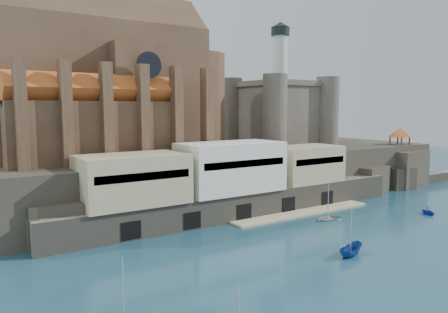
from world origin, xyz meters
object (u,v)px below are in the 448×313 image
object	(u,v)px
castle_keep	(278,110)
pavilion	(400,133)
church	(112,91)
boat_2	(350,256)

from	to	relation	value
castle_keep	pavilion	size ratio (longest dim) A/B	4.58
church	castle_keep	size ratio (longest dim) A/B	1.60
boat_2	church	bearing A→B (deg)	6.12
castle_keep	boat_2	size ratio (longest dim) A/B	6.17
church	pavilion	bearing A→B (deg)	-13.48
castle_keep	pavilion	world-z (taller)	castle_keep
castle_keep	boat_2	bearing A→B (deg)	-120.11
church	pavilion	distance (m)	68.65
castle_keep	boat_2	xyz separation A→B (m)	(-24.97, -43.06, -18.31)
church	pavilion	world-z (taller)	church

